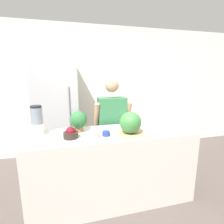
% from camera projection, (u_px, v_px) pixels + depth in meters
% --- Properties ---
extents(ground_plane, '(14.00, 14.00, 0.00)m').
position_uv_depth(ground_plane, '(120.00, 216.00, 2.06)').
color(ground_plane, '#564C47').
extents(wall_back, '(8.00, 0.06, 2.60)m').
position_uv_depth(wall_back, '(93.00, 91.00, 3.66)').
color(wall_back, white).
rests_on(wall_back, ground_plane).
extents(counter_island, '(2.03, 0.66, 0.93)m').
position_uv_depth(counter_island, '(113.00, 166.00, 2.27)').
color(counter_island, beige).
rests_on(counter_island, ground_plane).
extents(refrigerator, '(0.77, 0.65, 1.86)m').
position_uv_depth(refrigerator, '(57.00, 114.00, 3.22)').
color(refrigerator, '#B7B7BC').
rests_on(refrigerator, ground_plane).
extents(person, '(0.56, 0.26, 1.58)m').
position_uv_depth(person, '(112.00, 129.00, 2.72)').
color(person, gray).
rests_on(person, ground_plane).
extents(cutting_board, '(0.35, 0.29, 0.01)m').
position_uv_depth(cutting_board, '(132.00, 133.00, 2.10)').
color(cutting_board, tan).
rests_on(cutting_board, counter_island).
extents(watermelon, '(0.26, 0.26, 0.26)m').
position_uv_depth(watermelon, '(130.00, 123.00, 2.07)').
color(watermelon, '#3D7F3D').
rests_on(watermelon, cutting_board).
extents(bowl_cherries, '(0.17, 0.17, 0.13)m').
position_uv_depth(bowl_cherries, '(71.00, 134.00, 1.96)').
color(bowl_cherries, '#2D231E').
rests_on(bowl_cherries, counter_island).
extents(bowl_cream, '(0.13, 0.13, 0.10)m').
position_uv_depth(bowl_cream, '(93.00, 134.00, 1.97)').
color(bowl_cream, beige).
rests_on(bowl_cream, counter_island).
extents(bowl_small_blue, '(0.09, 0.09, 0.06)m').
position_uv_depth(bowl_small_blue, '(106.00, 133.00, 2.04)').
color(bowl_small_blue, navy).
rests_on(bowl_small_blue, counter_island).
extents(blender, '(0.15, 0.15, 0.35)m').
position_uv_depth(blender, '(37.00, 121.00, 2.08)').
color(blender, silver).
rests_on(blender, counter_island).
extents(potted_plant, '(0.22, 0.22, 0.26)m').
position_uv_depth(potted_plant, '(79.00, 120.00, 2.16)').
color(potted_plant, '#996647').
rests_on(potted_plant, counter_island).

